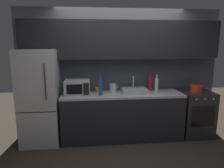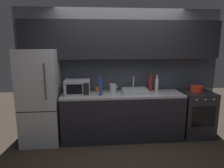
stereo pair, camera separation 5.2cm
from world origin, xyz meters
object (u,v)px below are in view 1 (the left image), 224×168
oven_range (195,113)px  kettle (113,88)px  microwave (77,87)px  wine_bottle_red (150,83)px  wine_bottle_clear (157,85)px  wine_bottle_blue (100,87)px  cooking_pot (196,88)px  refrigerator (40,97)px  mug_orange (98,90)px

oven_range → kettle: (-1.66, 0.07, 0.54)m
oven_range → microwave: size_ratio=1.96×
wine_bottle_red → wine_bottle_clear: size_ratio=1.00×
oven_range → wine_bottle_clear: 1.01m
wine_bottle_red → wine_bottle_clear: (0.08, -0.17, -0.00)m
wine_bottle_red → wine_bottle_clear: same height
microwave → wine_bottle_clear: size_ratio=1.34×
microwave → wine_bottle_red: size_ratio=1.34×
microwave → wine_bottle_blue: size_ratio=1.21×
wine_bottle_clear → cooking_pot: size_ratio=1.40×
wine_bottle_blue → cooking_pot: wine_bottle_blue is taller
refrigerator → wine_bottle_clear: 2.20m
oven_range → wine_bottle_clear: (-0.82, 0.01, 0.59)m
microwave → wine_bottle_clear: (1.51, -0.00, 0.01)m
microwave → cooking_pot: (2.31, -0.02, -0.07)m
wine_bottle_blue → wine_bottle_clear: bearing=6.1°
microwave → mug_orange: size_ratio=4.70×
wine_bottle_clear → kettle: bearing=176.5°
wine_bottle_blue → mug_orange: 0.28m
refrigerator → wine_bottle_clear: bearing=0.4°
microwave → refrigerator: bearing=-178.4°
cooking_pot → mug_orange: bearing=175.6°
oven_range → microwave: (-2.33, 0.02, 0.58)m
refrigerator → cooking_pot: 2.99m
refrigerator → oven_range: size_ratio=1.93×
refrigerator → kettle: bearing=2.7°
refrigerator → wine_bottle_blue: (1.10, -0.10, 0.19)m
oven_range → wine_bottle_blue: bearing=-177.0°
refrigerator → wine_bottle_blue: size_ratio=4.57×
cooking_pot → oven_range: bearing=-5.0°
wine_bottle_clear → oven_range: bearing=-1.0°
refrigerator → kettle: refrigerator is taller
microwave → wine_bottle_clear: 1.51m
microwave → wine_bottle_blue: bearing=-15.9°
kettle → wine_bottle_clear: bearing=-3.5°
wine_bottle_clear → cooking_pot: (0.80, -0.01, -0.08)m
mug_orange → cooking_pot: (1.93, -0.15, 0.01)m
oven_range → kettle: kettle is taller
mug_orange → microwave: bearing=-161.1°
wine_bottle_clear → mug_orange: size_ratio=3.50×
refrigerator → mug_orange: (1.06, 0.15, 0.08)m
oven_range → wine_bottle_red: bearing=168.2°
wine_bottle_red → cooking_pot: bearing=-11.9°
wine_bottle_blue → mug_orange: bearing=99.3°
microwave → kettle: 0.67m
microwave → wine_bottle_red: wine_bottle_red is taller
kettle → cooking_pot: kettle is taller
wine_bottle_clear → mug_orange: wine_bottle_clear is taller
wine_bottle_clear → microwave: bearing=179.8°
wine_bottle_red → cooking_pot: (0.88, -0.19, -0.08)m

